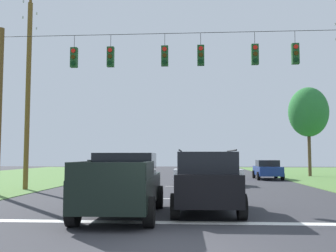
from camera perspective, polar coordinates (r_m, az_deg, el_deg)
The scene contains 13 objects.
ground_plane at distance 8.31m, azimuth 0.36°, elevation -17.33°, with size 120.00×120.00×0.00m, color #333338.
stop_bar_stripe at distance 11.08m, azimuth 1.25°, elevation -14.05°, with size 14.39×0.45×0.01m, color white.
lane_dash_0 at distance 17.02m, azimuth 2.15°, elevation -10.68°, with size 0.15×2.50×0.01m, color white.
lane_dash_1 at distance 23.80m, azimuth 2.62°, elevation -8.90°, with size 0.15×2.50×0.01m, color white.
lane_dash_2 at distance 32.02m, azimuth 2.91°, elevation -7.75°, with size 0.15×2.50×0.01m, color white.
overhead_signal_span at distance 17.90m, azimuth 1.43°, elevation 4.51°, with size 17.22×0.31×8.02m.
pickup_truck at distance 12.24m, azimuth -6.67°, elevation -8.57°, with size 2.38×5.44×1.95m.
suv_black at distance 13.10m, azimuth 5.63°, elevation -7.89°, with size 2.24×4.81×2.05m.
distant_car_crossing_white at distance 24.68m, azimuth 5.91°, elevation -6.89°, with size 4.31×2.03×1.52m.
distant_car_oncoming at distance 35.22m, azimuth -9.85°, elevation -6.11°, with size 4.33×2.09×1.52m.
distant_car_far_parked at distance 32.06m, azimuth 14.46°, elevation -6.20°, with size 2.13×4.35×1.52m.
utility_pole_near_left at distance 23.09m, azimuth -19.96°, elevation 5.28°, with size 0.27×1.91×11.29m.
tree_roadside_far_right at distance 37.61m, azimuth 20.01°, elevation 1.93°, with size 3.57×3.57×8.14m.
Camera 1 is at (0.48, -8.09, 1.85)m, focal length 41.28 mm.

